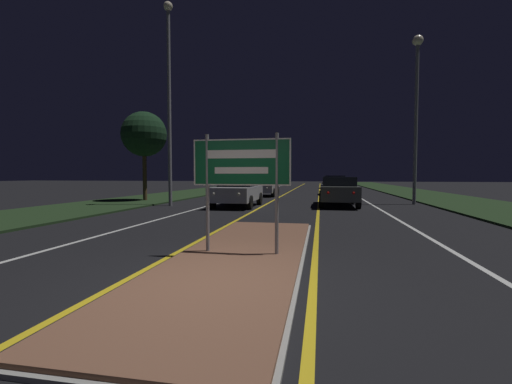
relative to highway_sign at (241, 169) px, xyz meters
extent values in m
plane|color=black|center=(0.00, -1.81, -1.72)|extent=(160.00, 160.00, 0.00)
cube|color=#999993|center=(0.00, 0.00, -1.69)|extent=(2.41, 8.41, 0.05)
cube|color=brown|center=(0.00, 0.00, -1.67)|extent=(2.29, 8.29, 0.10)
cube|color=#1E3319|center=(-9.50, 18.19, -1.68)|extent=(5.00, 100.00, 0.08)
cube|color=#1E3319|center=(9.50, 18.19, -1.68)|extent=(5.00, 100.00, 0.08)
cube|color=gold|center=(-1.40, 23.19, -1.71)|extent=(0.12, 70.00, 0.01)
cube|color=gold|center=(1.40, 23.19, -1.71)|extent=(0.12, 70.00, 0.01)
cube|color=silver|center=(-4.20, 23.19, -1.71)|extent=(0.12, 70.00, 0.01)
cube|color=silver|center=(4.20, 23.19, -1.71)|extent=(0.12, 70.00, 0.01)
cube|color=silver|center=(-7.20, 23.19, -1.71)|extent=(0.10, 70.00, 0.01)
cube|color=silver|center=(7.20, 23.19, -1.71)|extent=(0.10, 70.00, 0.01)
cylinder|color=gray|center=(-0.68, 0.00, -0.48)|extent=(0.07, 0.07, 2.28)
cylinder|color=gray|center=(0.68, 0.00, -0.48)|extent=(0.07, 0.07, 2.28)
cube|color=#0F512D|center=(0.00, 0.00, 0.12)|extent=(1.89, 0.04, 0.89)
cube|color=white|center=(0.00, -0.02, 0.12)|extent=(1.89, 0.00, 0.89)
cube|color=#0F512D|center=(0.00, -0.02, 0.12)|extent=(1.84, 0.01, 0.83)
cube|color=white|center=(0.00, -0.02, 0.27)|extent=(1.33, 0.01, 0.16)
cube|color=white|center=(0.00, -0.02, -0.03)|extent=(1.04, 0.01, 0.12)
cylinder|color=gray|center=(-6.15, 10.15, 3.25)|extent=(0.18, 0.18, 9.94)
sphere|color=#F9EAC6|center=(-6.15, 10.15, 8.36)|extent=(0.46, 0.46, 0.46)
cylinder|color=gray|center=(6.47, 13.32, 2.55)|extent=(0.18, 0.18, 8.53)
sphere|color=#F9EAC6|center=(6.47, 13.32, 6.98)|extent=(0.55, 0.55, 0.55)
cube|color=#4C514C|center=(2.39, 11.74, -1.01)|extent=(1.79, 4.77, 0.69)
cube|color=black|center=(2.39, 11.46, -0.44)|extent=(1.58, 2.48, 0.44)
sphere|color=red|center=(1.83, 9.38, -0.93)|extent=(0.14, 0.14, 0.14)
sphere|color=red|center=(2.94, 9.38, -0.93)|extent=(0.14, 0.14, 0.14)
cylinder|color=black|center=(1.53, 13.22, -1.36)|extent=(0.22, 0.71, 0.71)
cylinder|color=black|center=(3.24, 13.22, -1.36)|extent=(0.22, 0.71, 0.71)
cylinder|color=black|center=(1.53, 10.27, -1.36)|extent=(0.22, 0.71, 0.71)
cylinder|color=black|center=(3.24, 10.27, -1.36)|extent=(0.22, 0.71, 0.71)
cube|color=black|center=(2.61, 22.27, -1.03)|extent=(1.71, 4.72, 0.68)
cube|color=black|center=(2.61, 21.99, -0.43)|extent=(1.50, 2.45, 0.52)
sphere|color=red|center=(2.08, 19.93, -0.95)|extent=(0.14, 0.14, 0.14)
sphere|color=red|center=(3.14, 19.93, -0.95)|extent=(0.14, 0.14, 0.14)
cylinder|color=black|center=(1.79, 23.73, -1.37)|extent=(0.22, 0.69, 0.69)
cylinder|color=black|center=(3.42, 23.73, -1.37)|extent=(0.22, 0.69, 0.69)
cylinder|color=black|center=(1.79, 20.81, -1.37)|extent=(0.22, 0.69, 0.69)
cylinder|color=black|center=(3.42, 20.81, -1.37)|extent=(0.22, 0.69, 0.69)
cube|color=black|center=(2.59, 35.49, -1.03)|extent=(1.73, 4.02, 0.69)
cube|color=black|center=(2.59, 35.25, -0.48)|extent=(1.52, 2.09, 0.41)
sphere|color=red|center=(2.06, 33.49, -0.94)|extent=(0.14, 0.14, 0.14)
sphere|color=red|center=(3.13, 33.49, -0.94)|extent=(0.14, 0.14, 0.14)
cylinder|color=black|center=(1.77, 36.73, -1.37)|extent=(0.22, 0.68, 0.68)
cylinder|color=black|center=(3.42, 36.73, -1.37)|extent=(0.22, 0.68, 0.68)
cylinder|color=black|center=(1.77, 34.24, -1.37)|extent=(0.22, 0.68, 0.68)
cylinder|color=black|center=(3.42, 34.24, -1.37)|extent=(0.22, 0.68, 0.68)
cube|color=navy|center=(2.84, 43.83, -1.08)|extent=(1.74, 4.52, 0.60)
cube|color=black|center=(2.84, 43.56, -0.52)|extent=(1.53, 2.35, 0.53)
sphere|color=red|center=(2.30, 41.59, -1.01)|extent=(0.14, 0.14, 0.14)
sphere|color=red|center=(3.37, 41.59, -1.01)|extent=(0.14, 0.14, 0.14)
cylinder|color=black|center=(2.01, 45.23, -1.38)|extent=(0.22, 0.67, 0.67)
cylinder|color=black|center=(3.66, 45.23, -1.38)|extent=(0.22, 0.67, 0.67)
cylinder|color=black|center=(2.01, 42.43, -1.38)|extent=(0.22, 0.67, 0.67)
cylinder|color=black|center=(3.66, 42.43, -1.38)|extent=(0.22, 0.67, 0.67)
cube|color=#B7B7BC|center=(-2.62, 10.30, -1.05)|extent=(1.87, 4.16, 0.68)
cube|color=black|center=(-2.62, 10.55, -0.44)|extent=(1.65, 2.17, 0.54)
sphere|color=white|center=(-3.20, 8.24, -0.96)|extent=(0.14, 0.14, 0.14)
sphere|color=white|center=(-2.04, 8.24, -0.96)|extent=(0.14, 0.14, 0.14)
cylinder|color=black|center=(-3.51, 9.01, -1.39)|extent=(0.22, 0.65, 0.65)
cylinder|color=black|center=(-1.72, 9.01, -1.39)|extent=(0.22, 0.65, 0.65)
cylinder|color=black|center=(-3.51, 11.59, -1.39)|extent=(0.22, 0.65, 0.65)
cylinder|color=black|center=(-1.72, 11.59, -1.39)|extent=(0.22, 0.65, 0.65)
cube|color=#B7B7BC|center=(-2.75, 19.06, -1.11)|extent=(1.89, 4.09, 0.57)
cube|color=black|center=(-2.75, 19.30, -0.57)|extent=(1.67, 2.12, 0.51)
sphere|color=white|center=(-3.34, 17.04, -1.04)|extent=(0.14, 0.14, 0.14)
sphere|color=white|center=(-2.17, 17.04, -1.04)|extent=(0.14, 0.14, 0.14)
cylinder|color=black|center=(-3.66, 17.79, -1.40)|extent=(0.22, 0.64, 0.64)
cylinder|color=black|center=(-1.85, 17.79, -1.40)|extent=(0.22, 0.64, 0.64)
cylinder|color=black|center=(-3.66, 20.32, -1.40)|extent=(0.22, 0.64, 0.64)
cylinder|color=black|center=(-1.85, 20.32, -1.40)|extent=(0.22, 0.64, 0.64)
cube|color=maroon|center=(-5.64, 34.31, -1.07)|extent=(1.70, 4.78, 0.57)
cube|color=black|center=(-5.64, 34.60, -0.53)|extent=(1.50, 2.49, 0.53)
sphere|color=white|center=(-6.17, 31.94, -1.00)|extent=(0.14, 0.14, 0.14)
sphere|color=white|center=(-5.12, 31.94, -1.00)|extent=(0.14, 0.14, 0.14)
cylinder|color=black|center=(-6.46, 32.83, -1.36)|extent=(0.22, 0.71, 0.71)
cylinder|color=black|center=(-4.83, 32.83, -1.36)|extent=(0.22, 0.71, 0.71)
cylinder|color=black|center=(-6.46, 35.79, -1.36)|extent=(0.22, 0.71, 0.71)
cylinder|color=black|center=(-4.83, 35.79, -1.36)|extent=(0.22, 0.71, 0.71)
cylinder|color=#4C3823|center=(-8.85, 12.48, 0.03)|extent=(0.24, 0.24, 3.33)
sphere|color=black|center=(-8.85, 12.48, 2.30)|extent=(2.65, 2.65, 2.65)
camera|label=1|loc=(1.49, -6.36, -0.12)|focal=24.00mm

